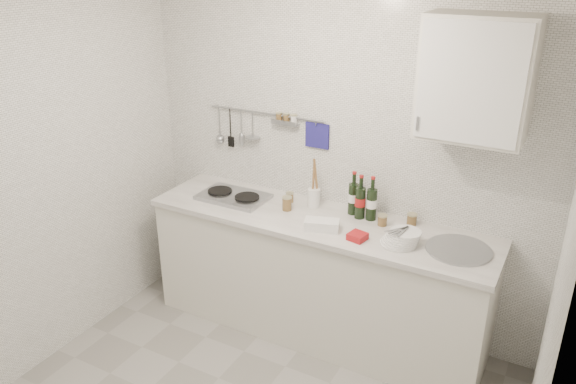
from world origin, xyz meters
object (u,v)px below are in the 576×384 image
object	(u,v)px
plate_stack_sink	(402,238)
utensil_crock	(314,195)
plate_stack_hob	(223,193)
wall_cabinet	(476,78)
wine_bottles	(362,196)

from	to	relation	value
plate_stack_sink	utensil_crock	size ratio (longest dim) A/B	0.67
utensil_crock	plate_stack_hob	bearing A→B (deg)	-168.30
wall_cabinet	plate_stack_sink	world-z (taller)	wall_cabinet
wall_cabinet	utensil_crock	xyz separation A→B (m)	(-1.02, 0.04, -0.94)
plate_stack_hob	plate_stack_sink	size ratio (longest dim) A/B	1.25
utensil_crock	wine_bottles	bearing A→B (deg)	-0.24
utensil_crock	wall_cabinet	bearing A→B (deg)	-2.43
wall_cabinet	plate_stack_hob	xyz separation A→B (m)	(-1.71, -0.10, -1.02)
plate_stack_hob	utensil_crock	distance (m)	0.71
wall_cabinet	plate_stack_hob	bearing A→B (deg)	-176.64
plate_stack_hob	utensil_crock	bearing A→B (deg)	11.70
wall_cabinet	plate_stack_sink	size ratio (longest dim) A/B	2.84
wine_bottles	utensil_crock	bearing A→B (deg)	179.76
wine_bottles	utensil_crock	distance (m)	0.37
wall_cabinet	wine_bottles	distance (m)	1.09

